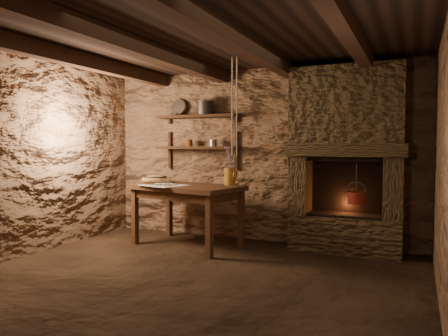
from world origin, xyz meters
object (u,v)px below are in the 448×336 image
at_px(stoneware_jug, 230,168).
at_px(wooden_bowl, 155,180).
at_px(work_table, 187,213).
at_px(red_pot, 356,197).
at_px(iron_stockpot, 205,109).

height_order(stoneware_jug, wooden_bowl, stoneware_jug).
xyz_separation_m(work_table, red_pot, (2.10, 0.46, 0.27)).
bearing_deg(wooden_bowl, work_table, -12.42).
relative_size(stoneware_jug, iron_stockpot, 2.25).
distance_m(stoneware_jug, red_pot, 1.63).
relative_size(work_table, iron_stockpot, 6.74).
bearing_deg(iron_stockpot, work_table, -88.18).
height_order(iron_stockpot, red_pot, iron_stockpot).
bearing_deg(red_pot, wooden_bowl, -172.95).
height_order(wooden_bowl, iron_stockpot, iron_stockpot).
bearing_deg(stoneware_jug, red_pot, -16.62).
bearing_deg(work_table, stoneware_jug, 36.54).
distance_m(work_table, wooden_bowl, 0.73).
xyz_separation_m(wooden_bowl, iron_stockpot, (0.56, 0.45, 1.00)).
bearing_deg(red_pot, iron_stockpot, 176.76).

